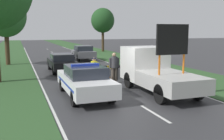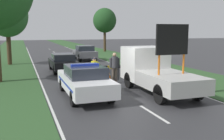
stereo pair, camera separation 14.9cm
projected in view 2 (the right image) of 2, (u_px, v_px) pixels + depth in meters
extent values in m
plane|color=#333335|center=(124.00, 95.00, 12.73)|extent=(160.00, 160.00, 0.00)
cube|color=silver|center=(154.00, 114.00, 9.90)|extent=(0.12, 2.25, 0.01)
cube|color=silver|center=(104.00, 83.00, 15.67)|extent=(0.12, 2.25, 0.01)
cube|color=silver|center=(82.00, 69.00, 21.43)|extent=(0.12, 2.25, 0.01)
cube|color=silver|center=(68.00, 61.00, 27.19)|extent=(0.12, 2.25, 0.01)
cube|color=silver|center=(60.00, 56.00, 32.95)|extent=(0.12, 2.25, 0.01)
cube|color=silver|center=(54.00, 52.00, 38.71)|extent=(0.12, 2.25, 0.01)
cube|color=silver|center=(49.00, 49.00, 44.47)|extent=(0.12, 2.25, 0.01)
cube|color=silver|center=(34.00, 67.00, 22.61)|extent=(0.10, 56.66, 0.01)
cube|color=silver|center=(113.00, 64.00, 24.95)|extent=(0.10, 56.66, 0.01)
cube|color=#2D5128|center=(7.00, 59.00, 29.38)|extent=(4.99, 120.00, 0.03)
cube|color=#2D5128|center=(110.00, 55.00, 33.41)|extent=(4.99, 120.00, 0.03)
cube|color=white|center=(84.00, 83.00, 12.46)|extent=(1.86, 4.84, 0.65)
cube|color=#282D38|center=(85.00, 71.00, 12.24)|extent=(1.64, 2.23, 0.50)
cylinder|color=black|center=(63.00, 84.00, 13.64)|extent=(0.24, 0.69, 0.69)
cylinder|color=black|center=(93.00, 82.00, 14.17)|extent=(0.24, 0.69, 0.69)
cylinder|color=black|center=(74.00, 98.00, 10.84)|extent=(0.24, 0.69, 0.69)
cylinder|color=black|center=(111.00, 95.00, 11.37)|extent=(0.24, 0.69, 0.69)
cube|color=#1E38C6|center=(85.00, 65.00, 12.19)|extent=(1.30, 0.24, 0.10)
cube|color=#193399|center=(84.00, 82.00, 12.46)|extent=(1.87, 3.97, 0.10)
cube|color=black|center=(74.00, 76.00, 14.77)|extent=(1.02, 0.08, 0.39)
cube|color=white|center=(145.00, 63.00, 14.52)|extent=(2.12, 2.00, 1.81)
cube|color=#232833|center=(137.00, 56.00, 15.39)|extent=(1.80, 0.04, 0.79)
cube|color=#B2B2AD|center=(171.00, 82.00, 12.07)|extent=(2.12, 3.43, 0.70)
cylinder|color=#D16619|center=(159.00, 65.00, 11.74)|extent=(0.09, 0.09, 0.90)
cylinder|color=#D16619|center=(183.00, 64.00, 12.16)|extent=(0.09, 0.09, 0.90)
cube|color=black|center=(172.00, 40.00, 11.78)|extent=(1.61, 0.12, 1.37)
cylinder|color=black|center=(129.00, 80.00, 14.35)|extent=(0.24, 0.86, 0.86)
cylinder|color=black|center=(159.00, 78.00, 14.96)|extent=(0.24, 0.86, 0.86)
cylinder|color=black|center=(160.00, 94.00, 11.18)|extent=(0.24, 0.86, 0.86)
cylinder|color=black|center=(197.00, 91.00, 11.79)|extent=(0.24, 0.86, 0.86)
cylinder|color=black|center=(80.00, 76.00, 15.75)|extent=(0.07, 0.07, 0.78)
cylinder|color=black|center=(118.00, 74.00, 16.56)|extent=(0.07, 0.07, 0.78)
cube|color=yellow|center=(79.00, 69.00, 15.66)|extent=(0.51, 0.08, 0.19)
cube|color=black|center=(87.00, 68.00, 15.83)|extent=(0.51, 0.08, 0.19)
cube|color=yellow|center=(95.00, 68.00, 16.00)|extent=(0.51, 0.08, 0.19)
cube|color=black|center=(103.00, 67.00, 16.17)|extent=(0.51, 0.08, 0.19)
cube|color=yellow|center=(111.00, 67.00, 16.34)|extent=(0.51, 0.08, 0.19)
cube|color=black|center=(119.00, 67.00, 16.50)|extent=(0.51, 0.08, 0.19)
cylinder|color=#191E38|center=(93.00, 78.00, 15.03)|extent=(0.15, 0.15, 0.79)
cylinder|color=#191E38|center=(96.00, 78.00, 15.08)|extent=(0.15, 0.15, 0.79)
cylinder|color=yellow|center=(94.00, 66.00, 14.95)|extent=(0.36, 0.36, 0.59)
cylinder|color=yellow|center=(91.00, 67.00, 14.88)|extent=(0.12, 0.12, 0.51)
cylinder|color=yellow|center=(98.00, 67.00, 15.03)|extent=(0.12, 0.12, 0.51)
sphere|color=tan|center=(94.00, 60.00, 14.89)|extent=(0.20, 0.20, 0.20)
cylinder|color=#141933|center=(94.00, 59.00, 14.88)|extent=(0.24, 0.24, 0.05)
cylinder|color=brown|center=(113.00, 75.00, 15.80)|extent=(0.17, 0.17, 0.90)
cylinder|color=brown|center=(116.00, 75.00, 15.86)|extent=(0.17, 0.17, 0.90)
cylinder|color=#3D3D42|center=(115.00, 62.00, 15.71)|extent=(0.41, 0.41, 0.68)
cylinder|color=#3D3D42|center=(110.00, 63.00, 15.63)|extent=(0.14, 0.14, 0.57)
cylinder|color=#3D3D42|center=(119.00, 63.00, 15.80)|extent=(0.14, 0.14, 0.57)
sphere|color=tan|center=(115.00, 55.00, 15.64)|extent=(0.23, 0.23, 0.23)
cube|color=black|center=(109.00, 79.00, 16.96)|extent=(0.39, 0.39, 0.03)
cone|color=orange|center=(109.00, 75.00, 16.92)|extent=(0.33, 0.33, 0.51)
cylinder|color=white|center=(109.00, 74.00, 16.92)|extent=(0.19, 0.19, 0.07)
cube|color=black|center=(104.00, 84.00, 15.32)|extent=(0.51, 0.51, 0.03)
cone|color=orange|center=(104.00, 78.00, 15.26)|extent=(0.43, 0.43, 0.67)
cylinder|color=white|center=(104.00, 78.00, 15.26)|extent=(0.24, 0.24, 0.09)
cube|color=black|center=(63.00, 63.00, 20.14)|extent=(1.76, 4.44, 0.56)
cube|color=#282D38|center=(63.00, 57.00, 19.94)|extent=(1.55, 2.04, 0.47)
cylinder|color=black|center=(51.00, 65.00, 21.22)|extent=(0.24, 0.70, 0.70)
cylinder|color=black|center=(70.00, 64.00, 21.72)|extent=(0.24, 0.70, 0.70)
cylinder|color=black|center=(55.00, 70.00, 18.65)|extent=(0.24, 0.70, 0.70)
cylinder|color=black|center=(76.00, 69.00, 19.15)|extent=(0.24, 0.70, 0.70)
cube|color=slate|center=(85.00, 54.00, 27.77)|extent=(1.85, 3.95, 0.64)
cube|color=#282D38|center=(85.00, 48.00, 27.58)|extent=(1.62, 1.82, 0.53)
cylinder|color=black|center=(75.00, 56.00, 28.70)|extent=(0.24, 0.77, 0.77)
cylinder|color=black|center=(89.00, 55.00, 29.23)|extent=(0.24, 0.77, 0.77)
cylinder|color=black|center=(80.00, 58.00, 26.42)|extent=(0.24, 0.77, 0.77)
cylinder|color=black|center=(95.00, 57.00, 26.94)|extent=(0.24, 0.77, 0.77)
cylinder|color=#42301E|center=(9.00, 48.00, 23.92)|extent=(0.39, 0.39, 3.08)
ellipsoid|color=#2D662D|center=(7.00, 16.00, 23.49)|extent=(3.66, 3.66, 3.85)
cylinder|color=#42301E|center=(105.00, 40.00, 39.12)|extent=(0.38, 0.38, 3.33)
ellipsoid|color=#1E471E|center=(105.00, 20.00, 38.68)|extent=(3.44, 3.44, 3.61)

